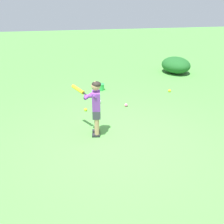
{
  "coord_description": "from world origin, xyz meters",
  "views": [
    {
      "loc": [
        3.83,
        -1.03,
        2.39
      ],
      "look_at": [
        -0.42,
        -0.05,
        0.45
      ],
      "focal_mm": 39.95,
      "sensor_mm": 36.0,
      "label": 1
    }
  ],
  "objects": [
    {
      "name": "play_ball_far_left",
      "position": [
        -1.65,
        0.6,
        0.04
      ],
      "size": [
        0.08,
        0.08,
        0.08
      ],
      "primitive_type": "sphere",
      "color": "pink",
      "rests_on": "ground"
    },
    {
      "name": "play_ball_near_batter",
      "position": [
        -2.41,
        2.12,
        0.04
      ],
      "size": [
        0.08,
        0.08,
        0.08
      ],
      "primitive_type": "sphere",
      "color": "yellow",
      "rests_on": "ground"
    },
    {
      "name": "toy_bucket",
      "position": [
        -3.03,
        0.22,
        0.1
      ],
      "size": [
        0.22,
        0.22,
        0.19
      ],
      "color": "green",
      "rests_on": "ground"
    },
    {
      "name": "shrub_left_background",
      "position": [
        -4.34,
        3.24,
        0.28
      ],
      "size": [
        1.21,
        0.97,
        0.57
      ],
      "primitive_type": "ellipsoid",
      "color": "#1E5B23",
      "rests_on": "ground"
    },
    {
      "name": "play_ball_by_bucket",
      "position": [
        -1.61,
        -0.42,
        0.04
      ],
      "size": [
        0.07,
        0.07,
        0.07
      ],
      "primitive_type": "sphere",
      "color": "yellow",
      "rests_on": "ground"
    },
    {
      "name": "ground_plane",
      "position": [
        0.0,
        0.0,
        0.0
      ],
      "size": [
        40.0,
        40.0,
        0.0
      ],
      "primitive_type": "plane",
      "color": "#519942"
    },
    {
      "name": "play_ball_midfield",
      "position": [
        -2.02,
        -0.01,
        0.05
      ],
      "size": [
        0.09,
        0.09,
        0.09
      ],
      "primitive_type": "sphere",
      "color": "white",
      "rests_on": "ground"
    },
    {
      "name": "child_batter",
      "position": [
        -0.44,
        -0.37,
        0.65
      ],
      "size": [
        0.66,
        0.52,
        1.08
      ],
      "color": "#232328",
      "rests_on": "ground"
    }
  ]
}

